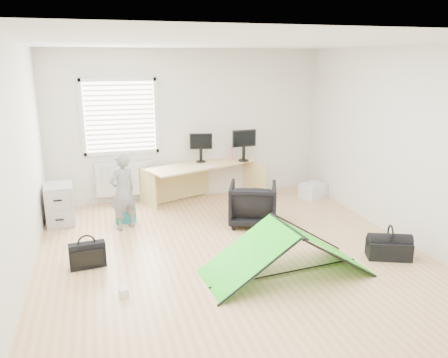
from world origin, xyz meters
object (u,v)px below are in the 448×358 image
object	(u,v)px
filing_cabinet	(60,204)
thermos	(231,154)
desk	(203,183)
duffel_bag	(389,249)
person	(123,191)
monitor_right	(244,150)
monitor_left	(201,152)
storage_crate	(313,191)
laptop_bag	(88,255)
kite	(287,250)
office_chair	(253,204)

from	to	relation	value
filing_cabinet	thermos	world-z (taller)	thermos
desk	duffel_bag	bearing A→B (deg)	-80.84
thermos	duffel_bag	bearing A→B (deg)	-68.71
person	monitor_right	bearing A→B (deg)	174.26
filing_cabinet	duffel_bag	bearing A→B (deg)	-33.36
desk	thermos	bearing A→B (deg)	-13.46
monitor_left	thermos	distance (m)	0.56
desk	thermos	world-z (taller)	thermos
monitor_left	storage_crate	distance (m)	2.23
person	duffel_bag	world-z (taller)	person
desk	person	size ratio (longest dim) A/B	1.71
monitor_right	laptop_bag	bearing A→B (deg)	-144.63
laptop_bag	filing_cabinet	bearing A→B (deg)	98.06
kite	storage_crate	distance (m)	3.17
monitor_right	kite	distance (m)	3.16
desk	storage_crate	xyz separation A→B (m)	(2.04, -0.39, -0.21)
office_chair	kite	distance (m)	1.70
person	filing_cabinet	bearing A→B (deg)	-57.91
monitor_left	person	xyz separation A→B (m)	(-1.48, -1.15, -0.29)
monitor_left	kite	xyz separation A→B (m)	(0.29, -3.20, -0.58)
laptop_bag	monitor_left	bearing A→B (deg)	43.68
desk	kite	bearing A→B (deg)	-105.56
monitor_left	kite	world-z (taller)	monitor_left
monitor_left	laptop_bag	distance (m)	3.18
filing_cabinet	kite	xyz separation A→B (m)	(2.72, -2.56, -0.01)
person	storage_crate	world-z (taller)	person
monitor_right	thermos	xyz separation A→B (m)	(-0.23, 0.05, -0.08)
filing_cabinet	thermos	size ratio (longest dim) A/B	2.36
kite	storage_crate	xyz separation A→B (m)	(1.74, 2.65, -0.18)
monitor_right	office_chair	size ratio (longest dim) A/B	0.61
person	kite	xyz separation A→B (m)	(1.77, -2.05, -0.28)
office_chair	laptop_bag	xyz separation A→B (m)	(-2.48, -0.84, -0.17)
kite	duffel_bag	distance (m)	1.48
duffel_bag	storage_crate	bearing A→B (deg)	106.09
desk	filing_cabinet	xyz separation A→B (m)	(-2.42, -0.48, -0.03)
office_chair	duffel_bag	size ratio (longest dim) A/B	1.34
office_chair	storage_crate	world-z (taller)	office_chair
monitor_right	duffel_bag	size ratio (longest dim) A/B	0.82
monitor_right	office_chair	xyz separation A→B (m)	(-0.31, -1.38, -0.57)
kite	monitor_left	bearing A→B (deg)	89.95
desk	monitor_right	xyz separation A→B (m)	(0.79, 0.03, 0.56)
desk	storage_crate	world-z (taller)	desk
laptop_bag	office_chair	bearing A→B (deg)	12.95
desk	filing_cabinet	bearing A→B (deg)	170.03
storage_crate	laptop_bag	xyz separation A→B (m)	(-4.04, -1.80, 0.03)
filing_cabinet	person	bearing A→B (deg)	-30.20
desk	kite	xyz separation A→B (m)	(0.30, -3.04, -0.04)
thermos	kite	bearing A→B (deg)	-94.79
office_chair	person	distance (m)	2.00
desk	laptop_bag	xyz separation A→B (m)	(-2.00, -2.19, -0.18)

